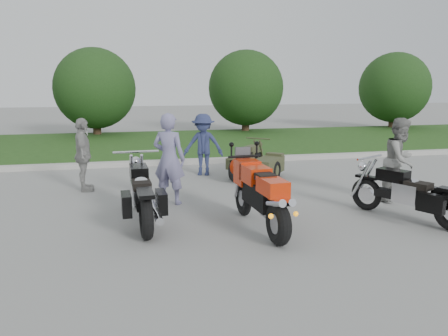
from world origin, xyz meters
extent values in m
plane|color=gray|center=(0.00, 0.00, 0.00)|extent=(80.00, 80.00, 0.00)
cube|color=#B1AFA6|center=(0.00, 6.00, 0.07)|extent=(60.00, 0.30, 0.15)
cube|color=#356322|center=(0.00, 10.15, 0.07)|extent=(60.00, 8.00, 0.14)
cylinder|color=#3F2B1C|center=(-3.00, 13.50, 0.60)|extent=(0.36, 0.36, 1.20)
sphere|color=black|center=(-3.00, 13.50, 2.20)|extent=(3.60, 3.60, 3.60)
cylinder|color=#3F2B1C|center=(4.00, 13.50, 0.60)|extent=(0.36, 0.36, 1.20)
sphere|color=black|center=(4.00, 13.50, 2.20)|extent=(3.60, 3.60, 3.60)
cylinder|color=#3F2B1C|center=(12.00, 13.50, 0.60)|extent=(0.36, 0.36, 1.20)
sphere|color=black|center=(12.00, 13.50, 2.20)|extent=(3.60, 3.60, 3.60)
torus|color=black|center=(0.60, -1.06, 0.35)|extent=(0.27, 0.71, 0.69)
torus|color=black|center=(0.47, 0.56, 0.34)|extent=(0.19, 0.68, 0.67)
cube|color=black|center=(0.54, -0.30, 0.61)|extent=(0.39, 1.03, 0.39)
cube|color=red|center=(0.52, -0.05, 0.92)|extent=(0.43, 0.64, 0.29)
cube|color=red|center=(0.58, -0.80, 0.87)|extent=(0.38, 0.64, 0.25)
cube|color=black|center=(0.55, -0.45, 0.96)|extent=(0.32, 0.41, 0.11)
cube|color=red|center=(0.48, 0.36, 0.87)|extent=(0.41, 0.48, 0.45)
cylinder|color=silver|center=(0.53, -1.12, 0.69)|extent=(0.16, 0.53, 0.24)
cylinder|color=silver|center=(0.68, -1.11, 0.69)|extent=(0.16, 0.53, 0.24)
torus|color=black|center=(-1.37, -0.38, 0.37)|extent=(0.23, 0.75, 0.74)
torus|color=black|center=(-1.47, 1.43, 0.35)|extent=(0.17, 0.71, 0.70)
cube|color=black|center=(-1.42, 0.53, 0.46)|extent=(0.31, 1.32, 0.15)
cube|color=silver|center=(-1.42, 0.53, 0.55)|extent=(0.35, 0.51, 0.38)
cube|color=black|center=(-1.44, 0.85, 0.85)|extent=(0.34, 0.62, 0.24)
cube|color=black|center=(-1.41, 0.36, 0.74)|extent=(0.34, 0.56, 0.13)
cube|color=black|center=(-1.37, -0.38, 0.77)|extent=(0.27, 0.61, 0.07)
cylinder|color=silver|center=(-1.20, 0.15, 0.31)|extent=(0.17, 1.21, 0.11)
torus|color=black|center=(2.92, 0.38, 0.32)|extent=(0.40, 0.63, 0.64)
cube|color=black|center=(3.29, -0.35, 0.42)|extent=(0.75, 1.17, 0.14)
cube|color=silver|center=(3.29, -0.35, 0.50)|extent=(0.47, 0.54, 0.35)
cube|color=black|center=(3.16, -0.08, 0.78)|extent=(0.50, 0.62, 0.22)
cube|color=black|center=(3.36, -0.49, 0.68)|extent=(0.48, 0.57, 0.12)
cylinder|color=silver|center=(3.62, -0.58, 0.28)|extent=(0.59, 1.03, 0.10)
torus|color=black|center=(0.98, 3.30, 0.30)|extent=(0.50, 0.57, 0.61)
torus|color=black|center=(1.92, 4.44, 0.29)|extent=(0.45, 0.51, 0.57)
cube|color=black|center=(1.45, 3.87, 0.38)|extent=(0.83, 0.95, 0.13)
cube|color=#3C4025|center=(1.45, 3.87, 0.45)|extent=(0.46, 0.48, 0.31)
cube|color=#3C4025|center=(1.62, 4.08, 0.70)|extent=(0.50, 0.54, 0.20)
cube|color=black|center=(1.37, 3.77, 0.61)|extent=(0.48, 0.50, 0.11)
cube|color=#3C4025|center=(0.98, 3.30, 0.63)|extent=(0.46, 0.51, 0.05)
cylinder|color=#3C4025|center=(1.38, 3.53, 0.25)|extent=(0.69, 0.82, 0.09)
cube|color=#3C4025|center=(1.88, 3.41, 0.36)|extent=(1.12, 1.21, 0.40)
torus|color=black|center=(2.05, 3.27, 0.25)|extent=(0.40, 0.46, 0.50)
imported|color=gray|center=(-0.80, 1.68, 0.94)|extent=(0.82, 0.72, 1.87)
imported|color=gray|center=(3.94, 0.87, 0.88)|extent=(1.07, 1.01, 1.76)
imported|color=navy|center=(0.35, 4.32, 0.83)|extent=(1.21, 0.93, 1.65)
imported|color=#9A9894|center=(-2.62, 3.17, 0.84)|extent=(0.50, 1.02, 1.68)
camera|label=1|loc=(-1.58, -7.11, 2.47)|focal=35.00mm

